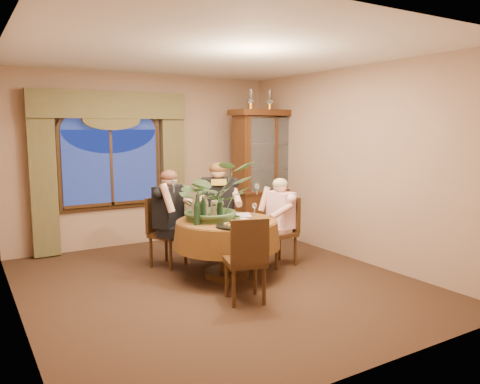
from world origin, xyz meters
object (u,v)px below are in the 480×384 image
oil_lamp_center (270,100)px  person_pink (281,221)px  person_back (169,219)px  wine_bottle_4 (197,212)px  oil_lamp_right (288,101)px  chair_back (168,232)px  centerpiece_plant (213,170)px  wine_bottle_1 (206,208)px  stoneware_vase (215,210)px  wine_bottle_5 (197,207)px  olive_bowl (234,218)px  wine_bottle_2 (195,209)px  chair_front_left (245,259)px  chair_right (278,232)px  dining_table (227,248)px  wine_bottle_0 (220,209)px  china_cabinet (269,174)px  oil_lamp_left (251,99)px  chair_back_right (217,226)px  person_scarf (218,211)px  wine_bottle_3 (203,210)px

oil_lamp_center → person_pink: (-0.83, -1.49, -1.78)m
person_back → wine_bottle_4: person_back is taller
oil_lamp_right → chair_back: size_ratio=0.35×
centerpiece_plant → wine_bottle_1: size_ratio=3.46×
stoneware_vase → wine_bottle_5: (-0.19, 0.13, 0.04)m
olive_bowl → wine_bottle_2: 0.53m
chair_front_left → wine_bottle_5: wine_bottle_5 is taller
oil_lamp_center → chair_right: oil_lamp_center is taller
dining_table → wine_bottle_0: bearing=-150.6°
person_pink → wine_bottle_1: (-1.20, -0.01, 0.30)m
china_cabinet → centerpiece_plant: (-1.88, -1.43, 0.28)m
oil_lamp_left → person_back: 2.68m
wine_bottle_1 → wine_bottle_2: same height
oil_lamp_left → chair_front_left: oil_lamp_left is taller
chair_back → person_back: bearing=46.0°
wine_bottle_0 → wine_bottle_5: bearing=120.9°
chair_front_left → olive_bowl: chair_front_left is taller
dining_table → oil_lamp_right: size_ratio=4.08×
oil_lamp_left → chair_back_right: size_ratio=0.35×
oil_lamp_center → chair_right: bearing=-120.4°
chair_back_right → person_pink: 0.98m
chair_front_left → wine_bottle_2: size_ratio=2.91×
chair_back → person_scarf: person_scarf is taller
wine_bottle_4 → chair_back: bearing=90.5°
olive_bowl → wine_bottle_2: (-0.48, 0.17, 0.14)m
centerpiece_plant → olive_bowl: size_ratio=7.37×
chair_right → centerpiece_plant: (-0.99, 0.08, 0.92)m
stoneware_vase → person_scarf: bearing=59.0°
person_back → wine_bottle_0: bearing=79.6°
oil_lamp_center → person_back: oil_lamp_center is taller
chair_front_left → wine_bottle_4: bearing=121.4°
china_cabinet → centerpiece_plant: bearing=-142.7°
china_cabinet → wine_bottle_3: bearing=-143.1°
chair_front_left → person_scarf: (0.58, 1.70, 0.24)m
oil_lamp_right → person_pink: (-1.21, -1.49, -1.78)m
oil_lamp_left → wine_bottle_3: bearing=-137.3°
china_cabinet → stoneware_vase: china_cabinet is taller
chair_back → stoneware_vase: size_ratio=3.86×
chair_right → wine_bottle_3: size_ratio=2.91×
chair_back → wine_bottle_4: wine_bottle_4 is taller
wine_bottle_1 → wine_bottle_3: bearing=-134.0°
chair_back_right → wine_bottle_2: bearing=66.0°
wine_bottle_0 → stoneware_vase: bearing=85.5°
olive_bowl → wine_bottle_3: wine_bottle_3 is taller
dining_table → china_cabinet: bearing=42.0°
person_pink → wine_bottle_0: size_ratio=3.75×
person_pink → wine_bottle_1: size_ratio=3.75×
oil_lamp_right → chair_back: (-2.62, -0.75, -1.92)m
china_cabinet → chair_back: size_ratio=2.33×
person_scarf → wine_bottle_0: (-0.47, -0.92, 0.20)m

